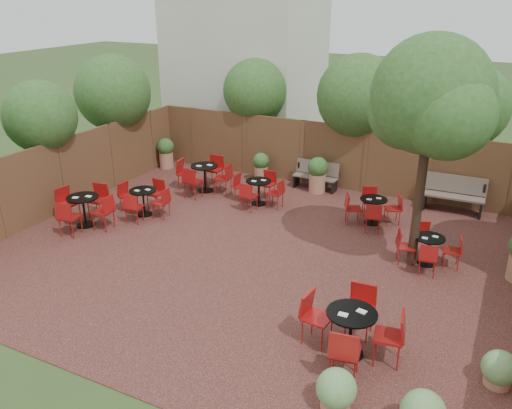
% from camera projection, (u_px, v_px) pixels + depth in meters
% --- Properties ---
extents(ground, '(80.00, 80.00, 0.00)m').
position_uv_depth(ground, '(261.00, 254.00, 12.17)').
color(ground, '#354F23').
rests_on(ground, ground).
extents(courtyard_paving, '(12.00, 10.00, 0.02)m').
position_uv_depth(courtyard_paving, '(261.00, 254.00, 12.16)').
color(courtyard_paving, '#331715').
rests_on(courtyard_paving, ground).
extents(fence_back, '(12.00, 0.08, 2.00)m').
position_uv_depth(fence_back, '(333.00, 156.00, 15.93)').
color(fence_back, brown).
rests_on(fence_back, ground).
extents(fence_left, '(0.08, 10.00, 2.00)m').
position_uv_depth(fence_left, '(63.00, 176.00, 14.26)').
color(fence_left, brown).
rests_on(fence_left, ground).
extents(neighbour_building, '(5.00, 4.00, 8.00)m').
position_uv_depth(neighbour_building, '(246.00, 39.00, 19.12)').
color(neighbour_building, beige).
rests_on(neighbour_building, ground).
extents(overhang_foliage, '(15.77, 10.52, 2.79)m').
position_uv_depth(overhang_foliage, '(304.00, 111.00, 13.80)').
color(overhang_foliage, '#28531B').
rests_on(overhang_foliage, ground).
extents(courtyard_tree, '(2.62, 2.52, 4.95)m').
position_uv_depth(courtyard_tree, '(431.00, 103.00, 10.37)').
color(courtyard_tree, black).
rests_on(courtyard_tree, courtyard_paving).
extents(park_bench_left, '(1.37, 0.47, 0.84)m').
position_uv_depth(park_bench_left, '(316.00, 175.00, 15.97)').
color(park_bench_left, brown).
rests_on(park_bench_left, courtyard_paving).
extents(park_bench_right, '(1.62, 0.56, 0.99)m').
position_uv_depth(park_bench_right, '(454.00, 194.00, 14.31)').
color(park_bench_right, brown).
rests_on(park_bench_right, courtyard_paving).
extents(bistro_tables, '(9.78, 7.18, 0.95)m').
position_uv_depth(bistro_tables, '(240.00, 217.00, 13.03)').
color(bistro_tables, black).
rests_on(bistro_tables, courtyard_paving).
extents(planters, '(11.59, 3.64, 1.09)m').
position_uv_depth(planters, '(304.00, 182.00, 14.97)').
color(planters, '#A16C50').
rests_on(planters, courtyard_paving).
extents(low_shrubs, '(2.65, 2.15, 0.67)m').
position_uv_depth(low_shrubs, '(414.00, 394.00, 7.53)').
color(low_shrubs, '#A16C50').
rests_on(low_shrubs, courtyard_paving).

